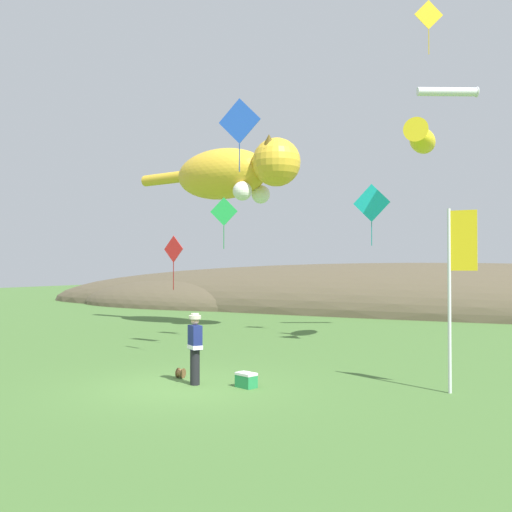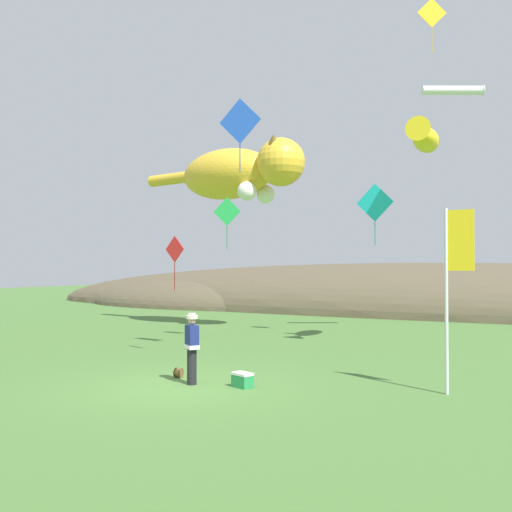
# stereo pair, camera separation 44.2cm
# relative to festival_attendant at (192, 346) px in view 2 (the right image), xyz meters

# --- Properties ---
(ground_plane) EXTENTS (120.00, 120.00, 0.00)m
(ground_plane) POSITION_rel_festival_attendant_xyz_m (-0.10, -0.41, -0.95)
(ground_plane) COLOR #477033
(distant_hill_ridge) EXTENTS (63.29, 14.02, 6.43)m
(distant_hill_ridge) POSITION_rel_festival_attendant_xyz_m (-1.95, 26.42, -0.95)
(distant_hill_ridge) COLOR brown
(distant_hill_ridge) RESTS_ON ground
(festival_attendant) EXTENTS (0.49, 0.46, 1.77)m
(festival_attendant) POSITION_rel_festival_attendant_xyz_m (0.00, 0.00, 0.00)
(festival_attendant) COLOR black
(festival_attendant) RESTS_ON ground
(kite_spool) EXTENTS (0.17, 0.26, 0.26)m
(kite_spool) POSITION_rel_festival_attendant_xyz_m (-0.81, 0.57, -0.82)
(kite_spool) COLOR olive
(kite_spool) RESTS_ON ground
(picnic_cooler) EXTENTS (0.57, 0.47, 0.36)m
(picnic_cooler) POSITION_rel_festival_attendant_xyz_m (1.29, 0.30, -0.77)
(picnic_cooler) COLOR #268C4C
(picnic_cooler) RESTS_ON ground
(festival_banner_pole) EXTENTS (0.66, 0.08, 4.30)m
(festival_banner_pole) POSITION_rel_festival_attendant_xyz_m (5.96, 1.87, 1.86)
(festival_banner_pole) COLOR silver
(festival_banner_pole) RESTS_ON ground
(kite_giant_cat) EXTENTS (9.37, 3.38, 2.86)m
(kite_giant_cat) POSITION_rel_festival_attendant_xyz_m (-5.29, 11.47, 6.42)
(kite_giant_cat) COLOR gold
(kite_fish_windsock) EXTENTS (1.07, 3.17, 0.96)m
(kite_fish_windsock) POSITION_rel_festival_attendant_xyz_m (3.92, 8.79, 6.57)
(kite_fish_windsock) COLOR yellow
(kite_tube_streamer) EXTENTS (2.41, 1.55, 0.44)m
(kite_tube_streamer) POSITION_rel_festival_attendant_xyz_m (4.32, 12.59, 9.26)
(kite_tube_streamer) COLOR white
(kite_diamond_green) EXTENTS (1.09, 0.26, 2.02)m
(kite_diamond_green) POSITION_rel_festival_attendant_xyz_m (-3.34, 7.24, 4.12)
(kite_diamond_green) COLOR green
(kite_diamond_gold) EXTENTS (0.92, 0.55, 1.96)m
(kite_diamond_gold) POSITION_rel_festival_attendant_xyz_m (4.20, 8.75, 10.96)
(kite_diamond_gold) COLOR yellow
(kite_diamond_red) EXTENTS (0.87, 0.19, 1.78)m
(kite_diamond_red) POSITION_rel_festival_attendant_xyz_m (-3.03, 3.41, 2.53)
(kite_diamond_red) COLOR red
(kite_diamond_blue) EXTENTS (1.46, 0.14, 2.37)m
(kite_diamond_blue) POSITION_rel_festival_attendant_xyz_m (-0.88, 3.96, 6.64)
(kite_diamond_blue) COLOR blue
(kite_diamond_teal) EXTENTS (1.45, 0.08, 2.35)m
(kite_diamond_teal) POSITION_rel_festival_attendant_xyz_m (1.98, 9.21, 4.40)
(kite_diamond_teal) COLOR #19BFBF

